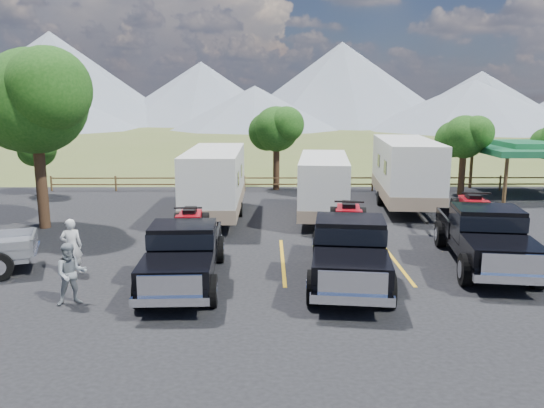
{
  "coord_description": "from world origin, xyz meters",
  "views": [
    {
      "loc": [
        -2.51,
        -14.1,
        5.73
      ],
      "look_at": [
        -2.36,
        6.51,
        1.6
      ],
      "focal_mm": 35.0,
      "sensor_mm": 36.0,
      "label": 1
    }
  ],
  "objects_px": {
    "trailer_right": "(406,172)",
    "person_a": "(71,246)",
    "rig_center": "(349,245)",
    "tree_big_nw": "(34,101)",
    "person_b": "(71,274)",
    "pavilion": "(531,149)",
    "trailer_left": "(215,183)",
    "trailer_center": "(323,186)",
    "rig_left": "(185,250)",
    "rig_right": "(484,233)"
  },
  "relations": [
    {
      "from": "trailer_right",
      "to": "person_a",
      "type": "distance_m",
      "value": 17.47
    },
    {
      "from": "rig_center",
      "to": "trailer_right",
      "type": "bearing_deg",
      "value": 74.86
    },
    {
      "from": "tree_big_nw",
      "to": "person_b",
      "type": "height_order",
      "value": "tree_big_nw"
    },
    {
      "from": "pavilion",
      "to": "trailer_left",
      "type": "height_order",
      "value": "trailer_left"
    },
    {
      "from": "trailer_center",
      "to": "person_a",
      "type": "bearing_deg",
      "value": -132.43
    },
    {
      "from": "rig_left",
      "to": "tree_big_nw",
      "type": "bearing_deg",
      "value": 134.12
    },
    {
      "from": "tree_big_nw",
      "to": "person_b",
      "type": "relative_size",
      "value": 4.44
    },
    {
      "from": "trailer_left",
      "to": "person_b",
      "type": "height_order",
      "value": "trailer_left"
    },
    {
      "from": "tree_big_nw",
      "to": "trailer_right",
      "type": "bearing_deg",
      "value": 14.51
    },
    {
      "from": "trailer_center",
      "to": "trailer_left",
      "type": "bearing_deg",
      "value": -174.81
    },
    {
      "from": "rig_center",
      "to": "rig_right",
      "type": "height_order",
      "value": "rig_right"
    },
    {
      "from": "pavilion",
      "to": "rig_right",
      "type": "relative_size",
      "value": 0.87
    },
    {
      "from": "trailer_center",
      "to": "pavilion",
      "type": "bearing_deg",
      "value": 31.23
    },
    {
      "from": "person_b",
      "to": "pavilion",
      "type": "bearing_deg",
      "value": 16.12
    },
    {
      "from": "person_a",
      "to": "trailer_left",
      "type": "bearing_deg",
      "value": -133.77
    },
    {
      "from": "trailer_left",
      "to": "trailer_center",
      "type": "distance_m",
      "value": 5.18
    },
    {
      "from": "rig_right",
      "to": "trailer_center",
      "type": "xyz_separation_m",
      "value": [
        -4.82,
        7.23,
        0.44
      ]
    },
    {
      "from": "tree_big_nw",
      "to": "trailer_left",
      "type": "distance_m",
      "value": 8.62
    },
    {
      "from": "trailer_left",
      "to": "person_b",
      "type": "xyz_separation_m",
      "value": [
        -2.96,
        -10.87,
        -0.84
      ]
    },
    {
      "from": "person_a",
      "to": "person_b",
      "type": "xyz_separation_m",
      "value": [
        0.96,
        -2.67,
        -0.04
      ]
    },
    {
      "from": "rig_center",
      "to": "rig_left",
      "type": "bearing_deg",
      "value": -170.86
    },
    {
      "from": "rig_right",
      "to": "trailer_left",
      "type": "height_order",
      "value": "trailer_left"
    },
    {
      "from": "tree_big_nw",
      "to": "trailer_right",
      "type": "relative_size",
      "value": 0.76
    },
    {
      "from": "rig_center",
      "to": "person_a",
      "type": "xyz_separation_m",
      "value": [
        -9.03,
        0.58,
        -0.18
      ]
    },
    {
      "from": "rig_center",
      "to": "person_b",
      "type": "relative_size",
      "value": 3.99
    },
    {
      "from": "rig_right",
      "to": "trailer_right",
      "type": "xyz_separation_m",
      "value": [
        -0.23,
        9.88,
        0.75
      ]
    },
    {
      "from": "trailer_right",
      "to": "rig_right",
      "type": "bearing_deg",
      "value": -83.27
    },
    {
      "from": "trailer_right",
      "to": "person_b",
      "type": "distance_m",
      "value": 18.57
    },
    {
      "from": "trailer_left",
      "to": "person_a",
      "type": "relative_size",
      "value": 5.13
    },
    {
      "from": "rig_center",
      "to": "trailer_right",
      "type": "height_order",
      "value": "trailer_right"
    },
    {
      "from": "trailer_center",
      "to": "person_b",
      "type": "relative_size",
      "value": 4.86
    },
    {
      "from": "pavilion",
      "to": "trailer_center",
      "type": "relative_size",
      "value": 0.72
    },
    {
      "from": "pavilion",
      "to": "rig_left",
      "type": "xyz_separation_m",
      "value": [
        -18.14,
        -15.09,
        -1.72
      ]
    },
    {
      "from": "trailer_center",
      "to": "person_a",
      "type": "height_order",
      "value": "trailer_center"
    },
    {
      "from": "pavilion",
      "to": "trailer_right",
      "type": "xyz_separation_m",
      "value": [
        -8.28,
        -3.51,
        -0.89
      ]
    },
    {
      "from": "pavilion",
      "to": "person_a",
      "type": "bearing_deg",
      "value": -146.9
    },
    {
      "from": "trailer_left",
      "to": "person_a",
      "type": "xyz_separation_m",
      "value": [
        -3.92,
        -8.2,
        -0.8
      ]
    },
    {
      "from": "rig_center",
      "to": "person_b",
      "type": "xyz_separation_m",
      "value": [
        -8.07,
        -2.09,
        -0.22
      ]
    },
    {
      "from": "rig_right",
      "to": "person_a",
      "type": "bearing_deg",
      "value": -167.97
    },
    {
      "from": "trailer_left",
      "to": "trailer_center",
      "type": "bearing_deg",
      "value": -0.36
    },
    {
      "from": "pavilion",
      "to": "trailer_center",
      "type": "xyz_separation_m",
      "value": [
        -12.88,
        -6.16,
        -1.19
      ]
    },
    {
      "from": "pavilion",
      "to": "trailer_center",
      "type": "bearing_deg",
      "value": -154.43
    },
    {
      "from": "rig_left",
      "to": "trailer_center",
      "type": "distance_m",
      "value": 10.38
    },
    {
      "from": "rig_center",
      "to": "trailer_right",
      "type": "xyz_separation_m",
      "value": [
        4.66,
        11.4,
        0.76
      ]
    },
    {
      "from": "trailer_right",
      "to": "person_b",
      "type": "height_order",
      "value": "trailer_right"
    },
    {
      "from": "trailer_left",
      "to": "person_b",
      "type": "distance_m",
      "value": 11.3
    },
    {
      "from": "tree_big_nw",
      "to": "rig_right",
      "type": "bearing_deg",
      "value": -17.19
    },
    {
      "from": "rig_left",
      "to": "trailer_right",
      "type": "xyz_separation_m",
      "value": [
        9.86,
        11.58,
        0.84
      ]
    },
    {
      "from": "person_b",
      "to": "tree_big_nw",
      "type": "bearing_deg",
      "value": 93.87
    },
    {
      "from": "rig_right",
      "to": "trailer_right",
      "type": "bearing_deg",
      "value": 99.51
    }
  ]
}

